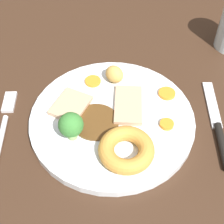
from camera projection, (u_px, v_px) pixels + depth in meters
dining_table at (122, 128)px, 56.95cm from camera, size 120.00×84.00×3.60cm
dinner_plate at (112, 119)px, 55.11cm from camera, size 26.92×26.92×1.40cm
gravy_pool at (96, 122)px, 53.61cm from camera, size 7.51×7.51×0.30cm
meat_slice_main at (128, 105)px, 55.62cm from camera, size 5.36×8.67×0.80cm
meat_slice_under at (71, 105)px, 55.55cm from camera, size 7.56×8.03×0.80cm
yorkshire_pudding at (126, 150)px, 48.86cm from camera, size 8.33×8.33×2.39cm
roast_potato_left at (114, 74)px, 58.83cm from camera, size 4.35×4.40×3.07cm
carrot_coin_front at (167, 93)px, 57.56cm from camera, size 2.92×2.92×0.49cm
carrot_coin_back at (93, 81)px, 59.56cm from camera, size 2.84×2.84×0.42cm
carrot_coin_side at (167, 124)px, 53.09cm from camera, size 2.25×2.25×0.59cm
broccoli_floret at (71, 125)px, 49.72cm from camera, size 3.83×3.83×4.89cm
fork at (4, 123)px, 54.86cm from camera, size 2.11×15.28×0.90cm
knife at (218, 130)px, 53.96cm from camera, size 2.89×18.56×1.20cm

